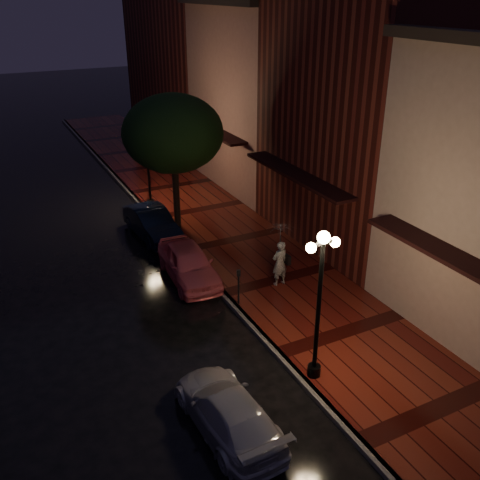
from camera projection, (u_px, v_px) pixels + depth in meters
ground at (224, 297)px, 18.55m from camera, size 120.00×120.00×0.00m
sidewalk at (280, 280)px, 19.44m from camera, size 4.50×60.00×0.15m
curb at (224, 295)px, 18.52m from camera, size 0.25×60.00×0.15m
storefront_mid at (363, 108)px, 20.66m from camera, size 5.00×8.00×11.00m
storefront_far at (263, 99)px, 27.54m from camera, size 5.00×8.00×9.00m
storefront_extra at (189, 66)px, 35.38m from camera, size 5.00×12.00×10.00m
streetlamp_near at (319, 298)px, 13.55m from camera, size 0.96×0.36×4.31m
streetlamp_far at (147, 157)px, 24.83m from camera, size 0.96×0.36×4.31m
street_tree at (173, 136)px, 21.81m from camera, size 4.16×4.16×5.80m
pink_car at (189, 263)px, 19.41m from camera, size 1.79×3.94×1.31m
navy_car at (152, 223)px, 22.76m from camera, size 1.59×3.92×1.26m
silver_car at (228, 411)px, 12.78m from camera, size 1.70×3.89×1.11m
woman_with_umbrella at (280, 245)px, 18.40m from camera, size 0.97×0.99×2.33m
parking_meter at (239, 284)px, 17.54m from camera, size 0.14×0.12×1.28m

